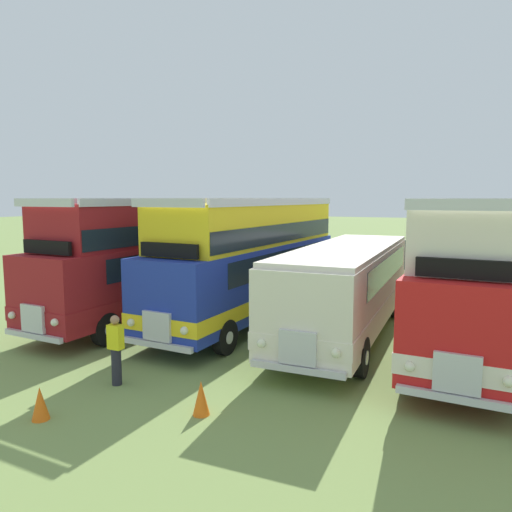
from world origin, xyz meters
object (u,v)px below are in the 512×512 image
at_px(bus_second_in_row, 253,257).
at_px(bus_fourth_in_row, 474,272).
at_px(bus_first_in_row, 158,254).
at_px(cone_near_end, 40,403).
at_px(bus_third_in_row, 348,284).
at_px(marshal_person, 116,349).
at_px(cone_mid_row, 201,398).

distance_m(bus_second_in_row, bus_fourth_in_row, 7.48).
distance_m(bus_first_in_row, cone_near_end, 9.32).
xyz_separation_m(bus_third_in_row, cone_near_end, (-4.25, -8.58, -1.41)).
height_order(bus_first_in_row, bus_second_in_row, same).
bearing_deg(bus_third_in_row, marshal_person, -122.30).
relative_size(bus_first_in_row, bus_fourth_in_row, 1.06).
height_order(bus_second_in_row, marshal_person, bus_second_in_row).
xyz_separation_m(bus_third_in_row, cone_mid_row, (-1.36, -7.01, -1.38)).
relative_size(bus_third_in_row, cone_near_end, 14.86).
xyz_separation_m(bus_first_in_row, bus_second_in_row, (3.73, 0.67, -0.00)).
height_order(cone_near_end, marshal_person, marshal_person).
bearing_deg(cone_mid_row, bus_fourth_in_row, 54.08).
distance_m(bus_first_in_row, bus_fourth_in_row, 11.19).
xyz_separation_m(bus_third_in_row, marshal_person, (-4.08, -6.46, -0.87)).
relative_size(bus_second_in_row, cone_mid_row, 15.02).
xyz_separation_m(bus_third_in_row, bus_fourth_in_row, (3.74, 0.02, 0.61)).
bearing_deg(bus_fourth_in_row, bus_first_in_row, -179.62).
distance_m(cone_mid_row, marshal_person, 2.83).
distance_m(bus_fourth_in_row, cone_near_end, 11.91).
xyz_separation_m(bus_second_in_row, bus_third_in_row, (3.72, -0.61, -0.61)).
bearing_deg(marshal_person, bus_third_in_row, 57.70).
bearing_deg(cone_mid_row, bus_second_in_row, 107.20).
bearing_deg(cone_near_end, bus_second_in_row, 86.70).
distance_m(bus_first_in_row, cone_mid_row, 9.46).
distance_m(bus_fourth_in_row, marshal_person, 10.26).
height_order(bus_first_in_row, cone_mid_row, bus_first_in_row).
distance_m(bus_second_in_row, cone_near_end, 9.42).
bearing_deg(cone_mid_row, cone_near_end, -151.63).
bearing_deg(bus_third_in_row, bus_fourth_in_row, 0.33).
relative_size(bus_second_in_row, cone_near_end, 15.95).
distance_m(bus_first_in_row, bus_third_in_row, 7.48).
distance_m(bus_second_in_row, bus_third_in_row, 3.82).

